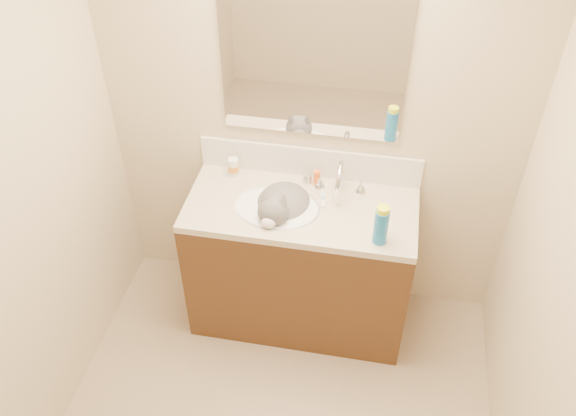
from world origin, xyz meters
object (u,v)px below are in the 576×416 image
at_px(basin, 277,217).
at_px(faucet, 340,181).
at_px(pill_bottle, 234,167).
at_px(cat, 282,208).
at_px(vanity_cabinet, 300,266).
at_px(spray_can, 381,227).
at_px(amber_bottle, 317,178).
at_px(silver_jar, 307,178).

xyz_separation_m(basin, faucet, (0.30, 0.17, 0.16)).
bearing_deg(pill_bottle, cat, -33.29).
height_order(vanity_cabinet, spray_can, spray_can).
height_order(faucet, cat, faucet).
bearing_deg(amber_bottle, pill_bottle, 179.33).
xyz_separation_m(pill_bottle, spray_can, (0.82, -0.38, 0.04)).
xyz_separation_m(basin, pill_bottle, (-0.29, 0.23, 0.12)).
distance_m(amber_bottle, spray_can, 0.53).
distance_m(basin, spray_can, 0.58).
relative_size(cat, spray_can, 2.33).
bearing_deg(spray_can, silver_jar, 136.87).
bearing_deg(cat, spray_can, -10.17).
distance_m(faucet, pill_bottle, 0.59).
height_order(faucet, pill_bottle, faucet).
xyz_separation_m(vanity_cabinet, spray_can, (0.41, -0.19, 0.54)).
relative_size(vanity_cabinet, pill_bottle, 11.64).
xyz_separation_m(faucet, pill_bottle, (-0.59, 0.06, -0.03)).
height_order(basin, spray_can, spray_can).
relative_size(basin, spray_can, 2.39).
height_order(cat, pill_bottle, cat).
distance_m(silver_jar, amber_bottle, 0.06).
bearing_deg(vanity_cabinet, basin, -165.96).
height_order(basin, cat, cat).
relative_size(faucet, amber_bottle, 3.14).
xyz_separation_m(basin, amber_bottle, (0.17, 0.22, 0.11)).
relative_size(vanity_cabinet, basin, 2.67).
distance_m(vanity_cabinet, cat, 0.44).
relative_size(basin, pill_bottle, 4.36).
height_order(basin, silver_jar, silver_jar).
distance_m(faucet, amber_bottle, 0.15).
height_order(cat, spray_can, spray_can).
bearing_deg(faucet, silver_jar, 160.44).
height_order(vanity_cabinet, faucet, faucet).
bearing_deg(basin, amber_bottle, 52.15).
distance_m(faucet, silver_jar, 0.20).
height_order(pill_bottle, spray_can, spray_can).
distance_m(basin, cat, 0.05).
xyz_separation_m(basin, spray_can, (0.53, -0.16, 0.16)).
distance_m(pill_bottle, silver_jar, 0.41).
bearing_deg(cat, amber_bottle, 61.63).
distance_m(basin, silver_jar, 0.28).
distance_m(basin, pill_bottle, 0.39).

